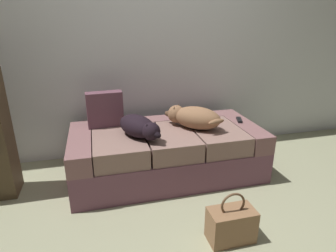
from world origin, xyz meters
TOP-DOWN VIEW (x-y plane):
  - ground_plane at (0.00, 0.00)m, footprint 10.00×10.00m
  - back_wall at (0.00, 1.69)m, footprint 6.40×0.10m
  - couch at (0.00, 1.03)m, footprint 1.80×0.88m
  - dog_dark at (-0.28, 0.91)m, footprint 0.40×0.53m
  - dog_tan at (0.26, 1.01)m, footprint 0.54×0.51m
  - tv_remote at (0.78, 1.07)m, footprint 0.09×0.16m
  - throw_pillow at (-0.55, 1.27)m, footprint 0.35×0.14m
  - handbag at (0.20, 0.02)m, footprint 0.32×0.18m

SIDE VIEW (x-z plane):
  - ground_plane at x=0.00m, z-range 0.00..0.00m
  - handbag at x=0.20m, z-range -0.06..0.31m
  - couch at x=0.00m, z-range 0.00..0.47m
  - tv_remote at x=0.78m, z-range 0.47..0.50m
  - dog_dark at x=-0.28m, z-range 0.48..0.67m
  - dog_tan at x=0.26m, z-range 0.48..0.69m
  - throw_pillow at x=-0.55m, z-range 0.47..0.81m
  - back_wall at x=0.00m, z-range 0.00..2.80m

